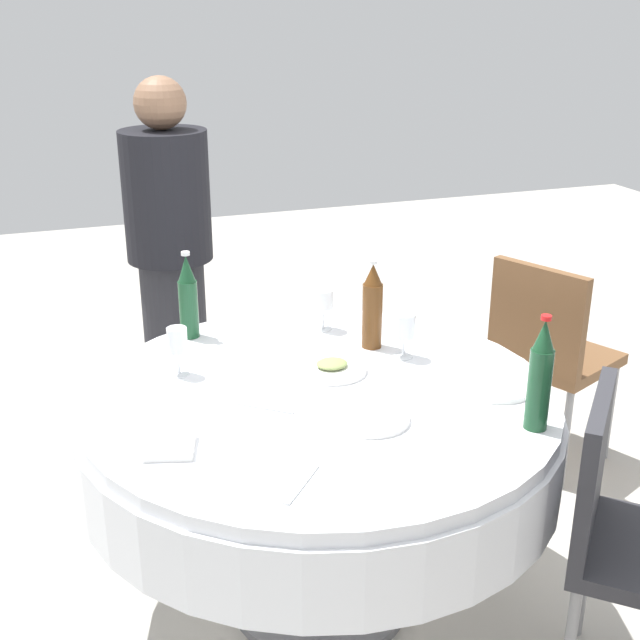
{
  "coord_description": "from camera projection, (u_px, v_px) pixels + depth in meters",
  "views": [
    {
      "loc": [
        -0.71,
        -2.02,
        1.79
      ],
      "look_at": [
        0.0,
        0.0,
        0.96
      ],
      "focal_mm": 46.37,
      "sensor_mm": 36.0,
      "label": 1
    }
  ],
  "objects": [
    {
      "name": "plate_near",
      "position": [
        494.0,
        384.0,
        2.4
      ],
      "size": [
        0.24,
        0.24,
        0.02
      ],
      "color": "white",
      "rests_on": "dining_table"
    },
    {
      "name": "dining_table",
      "position": [
        320.0,
        437.0,
        2.43
      ],
      "size": [
        1.39,
        1.39,
        0.74
      ],
      "color": "white",
      "rests_on": "ground_plane"
    },
    {
      "name": "plate_rear",
      "position": [
        371.0,
        418.0,
        2.2
      ],
      "size": [
        0.2,
        0.2,
        0.02
      ],
      "color": "white",
      "rests_on": "dining_table"
    },
    {
      "name": "spoon_inner",
      "position": [
        263.0,
        407.0,
        2.27
      ],
      "size": [
        0.15,
        0.13,
        0.0
      ],
      "primitive_type": "cube",
      "rotation": [
        0.0,
        0.0,
        2.45
      ],
      "color": "silver",
      "rests_on": "dining_table"
    },
    {
      "name": "chair_west",
      "position": [
        548.0,
        348.0,
        3.23
      ],
      "size": [
        0.53,
        0.53,
        0.87
      ],
      "rotation": [
        0.0,
        0.0,
        -1.15
      ],
      "color": "brown",
      "rests_on": "ground_plane"
    },
    {
      "name": "wine_glass_outer",
      "position": [
        404.0,
        327.0,
        2.56
      ],
      "size": [
        0.07,
        0.07,
        0.15
      ],
      "color": "white",
      "rests_on": "dining_table"
    },
    {
      "name": "bottle_brown_left",
      "position": [
        372.0,
        307.0,
        2.63
      ],
      "size": [
        0.07,
        0.07,
        0.29
      ],
      "color": "#593314",
      "rests_on": "dining_table"
    },
    {
      "name": "bottle_dark_green_south",
      "position": [
        188.0,
        298.0,
        2.71
      ],
      "size": [
        0.06,
        0.06,
        0.29
      ],
      "color": "#194728",
      "rests_on": "dining_table"
    },
    {
      "name": "spoon_south",
      "position": [
        302.0,
        484.0,
        1.91
      ],
      "size": [
        0.13,
        0.15,
        0.0
      ],
      "primitive_type": "cube",
      "rotation": [
        0.0,
        0.0,
        0.85
      ],
      "color": "silver",
      "rests_on": "dining_table"
    },
    {
      "name": "ground_plane",
      "position": [
        320.0,
        599.0,
        2.64
      ],
      "size": [
        10.0,
        10.0,
        0.0
      ],
      "primitive_type": "plane",
      "color": "#B7B2A8"
    },
    {
      "name": "person_south",
      "position": [
        171.0,
        264.0,
        3.32
      ],
      "size": [
        0.34,
        0.34,
        1.53
      ],
      "rotation": [
        0.0,
        0.0,
        0.19
      ],
      "color": "#26262B",
      "rests_on": "ground_plane"
    },
    {
      "name": "bottle_dark_green_inner",
      "position": [
        540.0,
        377.0,
        2.12
      ],
      "size": [
        0.06,
        0.06,
        0.32
      ],
      "color": "#194728",
      "rests_on": "dining_table"
    },
    {
      "name": "wine_glass_north",
      "position": [
        323.0,
        301.0,
        2.78
      ],
      "size": [
        0.07,
        0.07,
        0.14
      ],
      "color": "white",
      "rests_on": "dining_table"
    },
    {
      "name": "folded_napkin",
      "position": [
        170.0,
        446.0,
        2.06
      ],
      "size": [
        0.15,
        0.15,
        0.02
      ],
      "primitive_type": "cube",
      "rotation": [
        0.0,
        0.0,
        -0.28
      ],
      "color": "white",
      "rests_on": "dining_table"
    },
    {
      "name": "wine_glass_mid",
      "position": [
        177.0,
        343.0,
        2.44
      ],
      "size": [
        0.06,
        0.06,
        0.15
      ],
      "color": "white",
      "rests_on": "dining_table"
    },
    {
      "name": "chair_north",
      "position": [
        626.0,
        527.0,
        2.13
      ],
      "size": [
        0.57,
        0.57,
        0.87
      ],
      "rotation": [
        0.0,
        0.0,
        3.97
      ],
      "color": "#2D2D33",
      "rests_on": "ground_plane"
    },
    {
      "name": "plate_right",
      "position": [
        332.0,
        368.0,
        2.49
      ],
      "size": [
        0.21,
        0.21,
        0.04
      ],
      "color": "white",
      "rests_on": "dining_table"
    }
  ]
}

